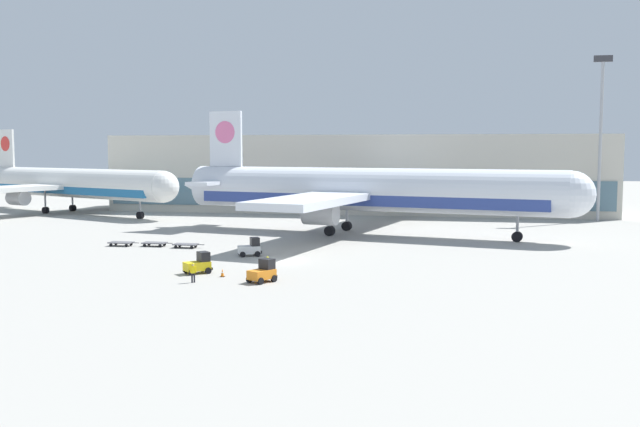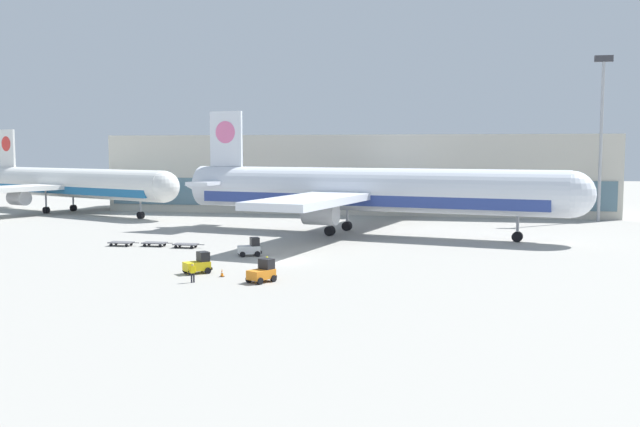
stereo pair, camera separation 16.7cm
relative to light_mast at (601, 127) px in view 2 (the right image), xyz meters
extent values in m
plane|color=#9E9B93|center=(-39.56, -49.47, -14.96)|extent=(400.00, 400.00, 0.00)
cube|color=#BCB7A8|center=(-40.83, 11.39, -7.96)|extent=(90.00, 18.00, 14.00)
cube|color=slate|center=(-40.83, 2.29, -11.11)|extent=(88.20, 0.20, 4.90)
cylinder|color=#9EA0A5|center=(0.00, 0.00, -2.38)|extent=(0.50, 0.50, 25.17)
cube|color=#333338|center=(0.00, 0.00, 10.70)|extent=(2.80, 0.50, 1.00)
cylinder|color=silver|center=(-34.06, -24.74, -8.86)|extent=(52.07, 16.52, 5.80)
cube|color=#2D428E|center=(-34.06, -24.74, -10.17)|extent=(47.97, 15.54, 1.45)
sphere|color=silver|center=(-8.63, -30.17, -8.86)|extent=(5.68, 5.68, 5.68)
cone|color=silver|center=(-59.49, -19.32, -8.86)|extent=(7.39, 6.72, 5.51)
cube|color=silver|center=(-55.42, -20.19, -1.96)|extent=(5.18, 1.51, 8.00)
cylinder|color=pink|center=(-55.42, -20.19, -1.00)|extent=(3.24, 1.21, 3.20)
cube|color=silver|center=(-56.43, -19.97, -8.28)|extent=(6.23, 13.46, 0.50)
cube|color=silver|center=(-36.60, -24.20, -9.59)|extent=(17.83, 48.61, 0.90)
cylinder|color=#9EA0A5|center=(-38.70, -34.06, -11.39)|extent=(4.69, 3.61, 2.80)
cylinder|color=#9EA0A5|center=(-34.50, -14.34, -11.39)|extent=(4.69, 3.61, 2.80)
cylinder|color=#9EA0A5|center=(-14.73, -28.86, -12.31)|extent=(0.36, 0.36, 4.00)
cylinder|color=black|center=(-14.73, -28.86, -14.31)|extent=(1.46, 1.15, 1.30)
cylinder|color=#9EA0A5|center=(-38.79, -27.01, -12.31)|extent=(0.36, 0.36, 4.00)
cylinder|color=black|center=(-38.79, -27.01, -14.31)|extent=(1.46, 1.15, 1.30)
cylinder|color=#9EA0A5|center=(-37.46, -20.75, -12.31)|extent=(0.36, 0.36, 4.00)
cylinder|color=black|center=(-37.46, -20.75, -14.31)|extent=(1.46, 1.15, 1.30)
cylinder|color=white|center=(-90.03, -3.37, -9.49)|extent=(44.96, 23.06, 5.20)
cube|color=#1E669E|center=(-90.03, -3.37, -10.66)|extent=(41.49, 21.50, 1.30)
sphere|color=white|center=(-68.57, -12.51, -9.49)|extent=(5.10, 5.10, 5.10)
cube|color=white|center=(-108.06, 4.30, -3.30)|extent=(4.45, 2.19, 7.18)
cylinder|color=red|center=(-108.06, 4.30, -2.44)|extent=(2.83, 1.58, 2.87)
cube|color=white|center=(-108.92, 4.67, -8.97)|extent=(7.54, 12.00, 0.45)
cube|color=white|center=(-92.18, -2.46, -10.14)|extent=(23.47, 42.43, 0.81)
cylinder|color=#9EA0A5|center=(-95.72, -10.78, -11.76)|extent=(4.45, 3.79, 2.51)
cylinder|color=#9EA0A5|center=(-88.64, 5.86, -11.76)|extent=(4.45, 3.79, 2.51)
cylinder|color=#9EA0A5|center=(-73.72, -10.32, -12.59)|extent=(0.32, 0.32, 3.59)
cylinder|color=black|center=(-73.72, -10.32, -14.38)|extent=(1.39, 1.20, 1.17)
cylinder|color=#9EA0A5|center=(-94.59, -4.55, -12.59)|extent=(0.32, 0.32, 3.59)
cylinder|color=black|center=(-94.59, -4.55, -14.38)|extent=(1.39, 1.20, 1.17)
cylinder|color=#9EA0A5|center=(-92.34, 0.73, -12.59)|extent=(0.32, 0.32, 3.59)
cylinder|color=black|center=(-92.34, 0.73, -14.38)|extent=(1.39, 1.20, 1.17)
cube|color=orange|center=(-38.70, -60.92, -14.26)|extent=(2.37, 2.69, 0.80)
cube|color=black|center=(-38.37, -60.36, -13.41)|extent=(1.53, 1.41, 0.90)
cube|color=black|center=(-38.07, -59.86, -14.54)|extent=(1.17, 0.78, 0.24)
cylinder|color=black|center=(-38.89, -59.87, -14.66)|extent=(0.51, 0.64, 0.60)
cylinder|color=black|center=(-37.69, -60.58, -14.66)|extent=(0.51, 0.64, 0.60)
cylinder|color=black|center=(-39.71, -61.25, -14.66)|extent=(0.51, 0.64, 0.60)
cylinder|color=black|center=(-38.50, -61.96, -14.66)|extent=(0.51, 0.64, 0.60)
cube|color=silver|center=(-44.16, -46.48, -14.26)|extent=(2.68, 2.27, 0.80)
cube|color=black|center=(-43.58, -46.19, -13.41)|extent=(1.36, 1.51, 0.90)
cube|color=black|center=(-43.06, -45.93, -14.54)|extent=(0.70, 1.20, 0.24)
cylinder|color=black|center=(-43.75, -45.49, -14.66)|extent=(0.64, 0.48, 0.60)
cylinder|color=black|center=(-43.13, -46.75, -14.66)|extent=(0.64, 0.48, 0.60)
cylinder|color=black|center=(-45.20, -46.21, -14.66)|extent=(0.64, 0.48, 0.60)
cylinder|color=black|center=(-44.58, -47.46, -14.66)|extent=(0.64, 0.48, 0.60)
cube|color=yellow|center=(-45.77, -57.87, -14.26)|extent=(2.64, 2.59, 0.80)
cube|color=black|center=(-45.29, -57.43, -13.41)|extent=(1.50, 1.52, 0.90)
cube|color=black|center=(-44.86, -57.04, -14.54)|extent=(0.97, 1.03, 0.24)
cylinder|color=black|center=(-45.65, -56.81, -14.66)|extent=(0.60, 0.58, 0.60)
cylinder|color=black|center=(-44.70, -57.84, -14.66)|extent=(0.60, 0.58, 0.60)
cylinder|color=black|center=(-46.83, -57.90, -14.66)|extent=(0.60, 0.58, 0.60)
cylinder|color=black|center=(-45.88, -58.93, -14.66)|extent=(0.60, 0.58, 0.60)
cube|color=#56565B|center=(-61.46, -41.71, -14.54)|extent=(2.80, 1.50, 0.12)
cube|color=#56565B|center=(-59.61, -41.71, -14.54)|extent=(0.90, 0.08, 0.08)
cylinder|color=black|center=(-60.48, -41.07, -14.78)|extent=(0.36, 0.14, 0.36)
cylinder|color=black|center=(-60.48, -42.35, -14.78)|extent=(0.36, 0.14, 0.36)
cylinder|color=black|center=(-62.44, -41.07, -14.78)|extent=(0.36, 0.14, 0.36)
cylinder|color=black|center=(-62.44, -42.35, -14.78)|extent=(0.36, 0.14, 0.36)
cube|color=#56565B|center=(-57.41, -41.25, -14.54)|extent=(2.80, 1.50, 0.12)
cube|color=#56565B|center=(-55.56, -41.25, -14.54)|extent=(0.90, 0.08, 0.08)
cylinder|color=black|center=(-56.43, -40.61, -14.78)|extent=(0.36, 0.14, 0.36)
cylinder|color=black|center=(-56.43, -41.89, -14.78)|extent=(0.36, 0.14, 0.36)
cylinder|color=black|center=(-58.39, -40.61, -14.78)|extent=(0.36, 0.14, 0.36)
cylinder|color=black|center=(-58.39, -41.89, -14.78)|extent=(0.36, 0.14, 0.36)
cube|color=#56565B|center=(-53.27, -41.78, -14.54)|extent=(2.80, 1.50, 0.12)
cube|color=#56565B|center=(-51.42, -41.78, -14.54)|extent=(0.90, 0.08, 0.08)
cylinder|color=black|center=(-52.29, -41.15, -14.78)|extent=(0.36, 0.14, 0.36)
cylinder|color=black|center=(-52.29, -42.42, -14.78)|extent=(0.36, 0.14, 0.36)
cylinder|color=black|center=(-54.25, -41.15, -14.78)|extent=(0.36, 0.14, 0.36)
cylinder|color=black|center=(-54.25, -42.42, -14.78)|extent=(0.36, 0.14, 0.36)
cylinder|color=black|center=(-44.58, -62.22, -14.55)|extent=(0.14, 0.14, 0.83)
cylinder|color=black|center=(-44.41, -62.12, -14.55)|extent=(0.14, 0.14, 0.83)
cube|color=yellow|center=(-44.49, -62.17, -13.83)|extent=(0.42, 0.37, 0.62)
cylinder|color=yellow|center=(-44.70, -62.30, -13.80)|extent=(0.09, 0.09, 0.56)
cylinder|color=yellow|center=(-44.29, -62.05, -13.80)|extent=(0.09, 0.09, 0.56)
sphere|color=#DBB28E|center=(-44.49, -62.17, -13.40)|extent=(0.22, 0.22, 0.22)
sphere|color=yellow|center=(-44.49, -62.17, -13.34)|extent=(0.21, 0.21, 0.21)
cylinder|color=black|center=(-38.86, -57.98, -14.52)|extent=(0.14, 0.14, 0.88)
cylinder|color=black|center=(-39.06, -58.01, -14.52)|extent=(0.14, 0.14, 0.88)
cube|color=orange|center=(-38.96, -58.00, -13.75)|extent=(0.39, 0.28, 0.66)
cylinder|color=orange|center=(-38.72, -57.95, -13.72)|extent=(0.09, 0.09, 0.59)
cylinder|color=orange|center=(-39.20, -58.04, -13.72)|extent=(0.09, 0.09, 0.59)
sphere|color=#846047|center=(-38.96, -58.00, -13.31)|extent=(0.24, 0.24, 0.24)
sphere|color=yellow|center=(-38.96, -58.00, -13.24)|extent=(0.23, 0.23, 0.23)
cube|color=black|center=(-42.91, -59.01, -14.94)|extent=(0.40, 0.40, 0.04)
cone|color=orange|center=(-42.91, -59.01, -14.58)|extent=(0.32, 0.32, 0.68)
cylinder|color=white|center=(-42.91, -59.01, -14.55)|extent=(0.19, 0.19, 0.10)
camera|label=1|loc=(-22.09, -119.90, -3.39)|focal=40.00mm
camera|label=2|loc=(-21.92, -119.87, -3.39)|focal=40.00mm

